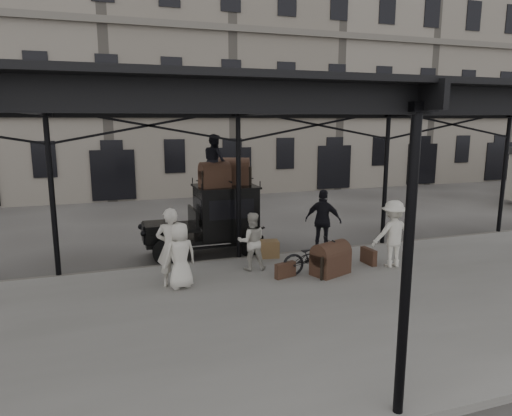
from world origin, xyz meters
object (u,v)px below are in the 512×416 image
Objects in this scene: porter_left at (171,248)px; steamer_trunk_roof_near at (215,177)px; steamer_trunk_platform at (331,261)px; taxi at (216,217)px; bicycle at (313,257)px; porter_official at (323,221)px.

porter_left is 3.45m from steamer_trunk_roof_near.
porter_left is 1.97× the size of steamer_trunk_platform.
taxi is 1.33m from steamer_trunk_roof_near.
steamer_trunk_roof_near is (1.75, 2.64, 1.36)m from porter_left.
taxi is at bearing 30.20° from bicycle.
bicycle is (1.88, -3.12, -0.59)m from taxi.
porter_official is 1.94× the size of steamer_trunk_platform.
taxi is 4.10m from steamer_trunk_platform.
bicycle is 0.47m from steamer_trunk_platform.
porter_official is at bearing -146.08° from porter_left.
bicycle is (3.72, -0.23, -0.53)m from porter_left.
bicycle is at bearing -167.68° from porter_left.
steamer_trunk_roof_near reaches higher than porter_official.
steamer_trunk_platform is (-0.80, -2.04, -0.61)m from porter_official.
steamer_trunk_roof_near is (-0.08, -0.25, 1.30)m from taxi.
steamer_trunk_platform is at bearing -60.27° from steamer_trunk_roof_near.
porter_official reaches higher than bicycle.
taxi reaches higher than porter_official.
taxi is at bearing -106.58° from porter_left.
taxi is 2.07× the size of bicycle.
porter_official is 1.10× the size of bicycle.
porter_left is 5.20m from porter_official.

